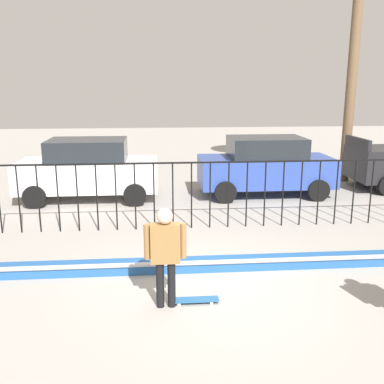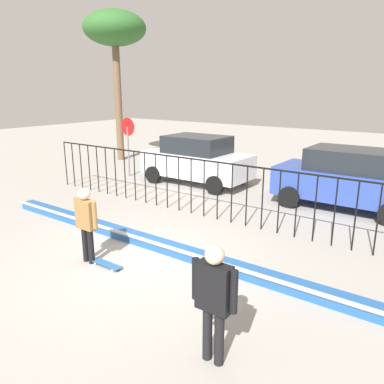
{
  "view_description": "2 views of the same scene",
  "coord_description": "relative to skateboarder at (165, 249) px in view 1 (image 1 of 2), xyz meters",
  "views": [
    {
      "loc": [
        -0.9,
        -7.27,
        3.55
      ],
      "look_at": [
        -0.13,
        1.75,
        1.33
      ],
      "focal_mm": 41.2,
      "sensor_mm": 36.0,
      "label": 1
    },
    {
      "loc": [
        5.53,
        -5.48,
        3.66
      ],
      "look_at": [
        -0.14,
        2.31,
        1.03
      ],
      "focal_mm": 35.39,
      "sensor_mm": 36.0,
      "label": 2
    }
  ],
  "objects": [
    {
      "name": "ground_plane",
      "position": [
        0.76,
        0.67,
        -1.0
      ],
      "size": [
        60.0,
        60.0,
        0.0
      ],
      "primitive_type": "plane",
      "color": "#9E9991"
    },
    {
      "name": "perimeter_fence",
      "position": [
        0.76,
        4.02,
        0.05
      ],
      "size": [
        14.04,
        0.04,
        1.7
      ],
      "color": "black",
      "rests_on": "ground"
    },
    {
      "name": "parked_car_white",
      "position": [
        -2.21,
        7.19,
        -0.03
      ],
      "size": [
        4.3,
        2.12,
        1.9
      ],
      "rotation": [
        0.0,
        0.0,
        0.0
      ],
      "color": "silver",
      "rests_on": "ground"
    },
    {
      "name": "skateboarder",
      "position": [
        0.0,
        0.0,
        0.0
      ],
      "size": [
        0.68,
        0.25,
        1.67
      ],
      "rotation": [
        0.0,
        0.0,
        -0.0
      ],
      "color": "black",
      "rests_on": "ground"
    },
    {
      "name": "bowl_coping_ledge",
      "position": [
        0.76,
        1.4,
        -0.88
      ],
      "size": [
        11.0,
        0.4,
        0.27
      ],
      "color": "#235699",
      "rests_on": "ground"
    },
    {
      "name": "parked_car_blue",
      "position": [
        3.46,
        7.29,
        -0.03
      ],
      "size": [
        4.3,
        2.12,
        1.9
      ],
      "rotation": [
        0.0,
        0.0,
        -0.0
      ],
      "color": "#2D479E",
      "rests_on": "ground"
    },
    {
      "name": "skateboard",
      "position": [
        0.48,
        0.06,
        -0.94
      ],
      "size": [
        0.8,
        0.2,
        0.07
      ],
      "rotation": [
        0.0,
        0.0,
        0.16
      ],
      "color": "#26598C",
      "rests_on": "ground"
    }
  ]
}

